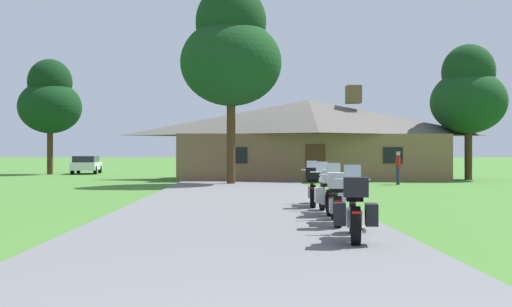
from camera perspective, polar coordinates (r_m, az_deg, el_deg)
ground_plane at (r=23.08m, az=-1.74°, el=-3.93°), size 500.00×500.00×0.00m
asphalt_driveway at (r=21.08m, az=-1.77°, el=-4.21°), size 6.40×80.00×0.06m
motorcycle_blue_nearest_to_camera at (r=10.29m, az=9.62°, el=-5.37°), size 0.92×2.08×1.30m
motorcycle_yellow_second_in_row at (r=12.67m, az=7.82°, el=-4.31°), size 0.69×2.08×1.30m
motorcycle_white_third_in_row at (r=14.74m, az=7.00°, el=-3.76°), size 0.72×2.08×1.30m
motorcycle_white_farthest_in_row at (r=17.00m, az=5.55°, el=-3.23°), size 0.69×2.08×1.30m
stone_lodge at (r=36.39m, az=5.16°, el=1.48°), size 16.58×7.33×5.82m
bystander_red_shirt_near_lodge at (r=30.49m, az=13.71°, el=-1.20°), size 0.26×0.55×1.69m
tree_left_far at (r=47.42m, az=-19.49°, el=4.96°), size 4.73×4.73×8.82m
tree_right_of_lodge at (r=37.61m, az=20.04°, el=5.56°), size 4.49×4.49×8.19m
tree_by_lodge_front at (r=30.18m, az=-2.46°, el=9.97°), size 5.16×5.16×10.21m
parked_white_suv_far_left at (r=47.72m, az=-16.24°, el=-0.99°), size 2.36×4.78×1.40m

